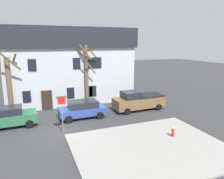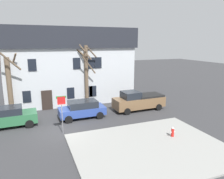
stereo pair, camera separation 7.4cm
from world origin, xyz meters
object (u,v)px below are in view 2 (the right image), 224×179
Objects in this scene: fire_hydrant at (173,131)px; building_main at (69,64)px; car_blue_wagon at (82,109)px; pickup_truck_brown at (138,101)px; tree_bare_far at (86,74)px; tree_bare_near at (9,84)px; street_sign_pole at (62,108)px; tree_bare_mid at (83,68)px; car_green_sedan at (10,117)px.

building_main is at bearing 109.30° from fire_hydrant.
car_blue_wagon is 6.09m from pickup_truck_brown.
building_main is at bearing 106.02° from tree_bare_far.
street_sign_pole is (4.00, -6.28, -1.03)m from tree_bare_near.
fire_hydrant is at bearing -70.24° from tree_bare_mid.
tree_bare_near reaches higher than pickup_truck_brown.
street_sign_pole is at bearing -159.33° from pickup_truck_brown.
building_main is 2.34× the size of tree_bare_near.
car_green_sedan reaches higher than car_blue_wagon.
tree_bare_far is 2.25× the size of street_sign_pole.
fire_hydrant is (3.85, -10.27, -3.11)m from tree_bare_far.
tree_bare_near reaches higher than car_blue_wagon.
pickup_truck_brown is (5.87, -7.43, -3.40)m from building_main.
building_main is 7.90m from tree_bare_near.
tree_bare_near is at bearing -171.50° from tree_bare_mid.
car_green_sedan is (-6.41, -7.53, -3.54)m from building_main.
building_main is at bearing 33.58° from tree_bare_near.
tree_bare_mid is 1.05m from tree_bare_far.
building_main reaches higher than tree_bare_mid.
car_blue_wagon is 3.93m from street_sign_pole.
building_main is 19.43× the size of fire_hydrant.
car_green_sedan is 1.43× the size of street_sign_pole.
tree_bare_mid is at bearing 99.94° from tree_bare_far.
car_green_sedan is (0.09, -3.21, -2.28)m from tree_bare_near.
building_main is 2.70× the size of pickup_truck_brown.
tree_bare_mid reaches higher than street_sign_pole.
tree_bare_mid is at bearing 64.62° from street_sign_pole.
car_green_sedan is 1.01× the size of car_blue_wagon.
building_main is 4.32m from tree_bare_far.
building_main is at bearing 88.36° from car_blue_wagon.
car_blue_wagon is 1.42× the size of street_sign_pole.
building_main is at bearing 76.74° from street_sign_pole.
tree_bare_far is at bearing 24.39° from car_green_sedan.
street_sign_pole is (-7.52, 3.77, 1.60)m from fire_hydrant.
tree_bare_mid is 1.15× the size of tree_bare_far.
tree_bare_far is 1.59× the size of car_blue_wagon.
tree_bare_near is 1.46× the size of car_green_sedan.
car_green_sedan is at bearing 178.99° from car_blue_wagon.
tree_bare_far reaches higher than car_blue_wagon.
fire_hydrant is 0.25× the size of street_sign_pole.
tree_bare_far is 6.33m from pickup_truck_brown.
pickup_truck_brown is at bearing 83.10° from fire_hydrant.
tree_bare_far is (7.67, 0.22, 0.49)m from tree_bare_near.
tree_bare_far is at bearing -80.06° from tree_bare_mid.
fire_hydrant is (5.25, -6.72, -0.35)m from car_blue_wagon.
tree_bare_mid reaches higher than car_green_sedan.
car_blue_wagon is at bearing 52.37° from street_sign_pole.
pickup_truck_brown is at bearing 0.43° from car_green_sedan.
building_main reaches higher than tree_bare_near.
tree_bare_near reaches higher than fire_hydrant.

